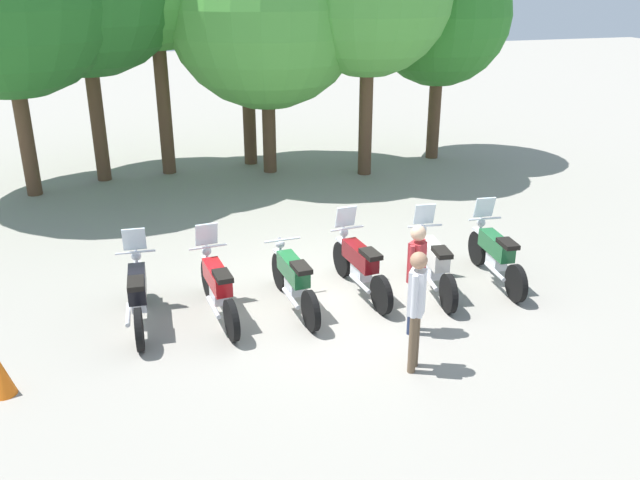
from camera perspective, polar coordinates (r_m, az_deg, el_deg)
ground_plane at (r=11.19m, az=0.75°, el=-5.19°), size 80.00×80.00×0.00m
motorcycle_0 at (r=10.66m, az=-15.31°, el=-4.38°), size 0.62×2.19×1.37m
motorcycle_1 at (r=10.62m, az=-8.75°, el=-3.91°), size 0.62×2.19×1.37m
motorcycle_2 at (r=10.78m, az=-2.28°, el=-3.34°), size 0.62×2.19×0.99m
motorcycle_3 at (r=11.29m, az=3.43°, el=-2.09°), size 0.62×2.19×1.37m
motorcycle_4 at (r=11.52m, az=9.64°, el=-1.87°), size 0.67×2.18×1.37m
motorcycle_5 at (r=12.09m, az=14.79°, el=-1.13°), size 0.62×2.19×1.37m
person_0 at (r=8.98m, az=8.24°, el=-5.27°), size 0.32×0.37×1.75m
person_1 at (r=9.92m, az=8.23°, el=-2.64°), size 0.37×0.32×1.73m
tree_3 at (r=18.80m, az=-6.42°, el=18.65°), size 3.51×3.51×5.87m
tree_4 at (r=17.88m, az=-4.68°, el=19.24°), size 5.12×5.12×6.87m
tree_6 at (r=19.64m, az=10.26°, el=18.39°), size 3.87×3.87×5.97m
traffic_cone at (r=9.66m, az=-25.59°, el=-10.45°), size 0.32×0.32×0.55m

